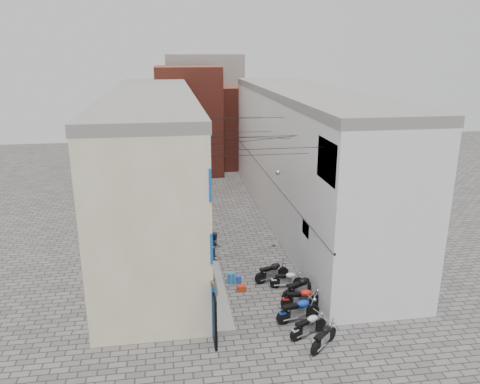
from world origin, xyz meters
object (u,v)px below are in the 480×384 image
motorcycle_e (300,287)px  motorcycle_f (287,279)px  person_a (211,282)px  red_crate (242,288)px  motorcycle_g (272,271)px  water_jug_far (231,278)px  person_b (215,245)px  water_jug_near (238,280)px  motorcycle_c (298,309)px  motorcycle_d (302,297)px  motorcycle_a (324,336)px  motorcycle_b (309,324)px

motorcycle_e → motorcycle_f: (-0.37, 1.14, -0.13)m
person_a → red_crate: person_a is taller
motorcycle_g → water_jug_far: size_ratio=3.53×
person_b → water_jug_near: person_b is taller
motorcycle_c → water_jug_far: (-2.44, 3.92, -0.32)m
motorcycle_d → water_jug_near: 3.77m
red_crate → motorcycle_e: bearing=-24.1°
motorcycle_a → water_jug_far: (-2.94, 5.92, -0.25)m
motorcycle_f → red_crate: bearing=-86.2°
motorcycle_e → motorcycle_f: size_ratio=1.26×
motorcycle_f → motorcycle_g: motorcycle_g is taller
person_a → water_jug_near: 2.33m
motorcycle_b → motorcycle_e: size_ratio=0.86×
motorcycle_g → water_jug_far: (-2.11, 0.08, -0.29)m
motorcycle_d → person_a: (-4.07, 1.22, 0.45)m
motorcycle_c → water_jug_near: size_ratio=4.50×
motorcycle_g → red_crate: motorcycle_g is taller
motorcycle_b → red_crate: bearing=-176.8°
water_jug_near → motorcycle_c: bearing=-61.0°
motorcycle_a → person_b: 9.21m
water_jug_near → red_crate: (0.05, -0.73, -0.10)m
water_jug_near → motorcycle_a: bearing=-65.9°
motorcycle_c → person_a: person_a is taller
motorcycle_b → water_jug_near: 5.41m
motorcycle_b → water_jug_far: bearing=-177.1°
motorcycle_b → motorcycle_g: bearing=161.3°
motorcycle_g → motorcycle_c: bearing=-14.3°
motorcycle_f → water_jug_far: 2.85m
motorcycle_f → person_b: size_ratio=1.11×
motorcycle_b → red_crate: 4.74m
motorcycle_b → water_jug_near: bearing=-179.8°
motorcycle_c → motorcycle_g: size_ratio=1.05×
motorcycle_b → motorcycle_d: (0.32, 2.15, 0.03)m
motorcycle_e → person_a: (-4.25, 0.36, 0.39)m
motorcycle_g → water_jug_far: bearing=-111.6°
motorcycle_e → motorcycle_f: motorcycle_e is taller
person_a → motorcycle_g: bearing=-64.6°
water_jug_far → motorcycle_f: bearing=-18.8°
motorcycle_a → motorcycle_c: size_ratio=0.88×
water_jug_near → water_jug_far: size_ratio=0.82×
motorcycle_g → water_jug_near: (-1.76, -0.06, -0.34)m
motorcycle_e → person_b: bearing=-167.0°
motorcycle_b → motorcycle_c: 1.16m
person_b → water_jug_near: 2.98m
motorcycle_f → water_jug_far: size_ratio=3.07×
motorcycle_d → water_jug_far: size_ratio=3.51×
motorcycle_b → water_jug_near: motorcycle_b is taller
person_a → motorcycle_a: bearing=-136.3°
person_b → motorcycle_c: bearing=-155.7°
motorcycle_f → water_jug_near: size_ratio=3.73×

